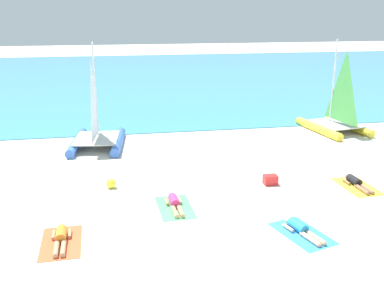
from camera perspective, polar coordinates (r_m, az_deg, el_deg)
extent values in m
plane|color=silver|center=(22.36, -2.31, 0.83)|extent=(120.00, 120.00, 0.00)
cube|color=teal|center=(42.74, -6.26, 8.62)|extent=(120.00, 40.00, 0.05)
cylinder|color=blue|center=(21.49, -14.61, 0.19)|extent=(0.79, 3.71, 0.42)
cylinder|color=blue|center=(21.23, -9.48, 0.31)|extent=(0.79, 3.71, 0.42)
cube|color=silver|center=(21.11, -12.16, 0.73)|extent=(2.16, 2.54, 0.05)
cylinder|color=silver|center=(21.13, -12.34, 6.78)|extent=(0.09, 0.09, 4.38)
pyramid|color=white|center=(20.31, -12.64, 5.97)|extent=(0.25, 1.92, 3.68)
cylinder|color=yellow|center=(24.13, 15.92, 1.91)|extent=(1.01, 3.67, 0.42)
cylinder|color=yellow|center=(25.27, 19.47, 2.26)|extent=(1.01, 3.67, 0.42)
cube|color=silver|center=(24.50, 18.02, 2.52)|extent=(2.27, 2.62, 0.05)
cylinder|color=silver|center=(24.49, 17.75, 7.68)|extent=(0.09, 0.09, 4.34)
pyramid|color=#4CA54C|center=(23.84, 18.96, 7.01)|extent=(0.37, 1.89, 3.65)
cube|color=#EA5933|center=(13.15, -16.48, -12.07)|extent=(1.16, 1.94, 0.01)
cylinder|color=orange|center=(13.25, -16.48, -11.06)|extent=(0.32, 0.63, 0.30)
sphere|color=tan|center=(13.61, -16.37, -10.26)|extent=(0.22, 0.22, 0.22)
cylinder|color=tan|center=(12.73, -17.06, -12.76)|extent=(0.17, 0.78, 0.14)
cylinder|color=tan|center=(12.71, -16.23, -12.72)|extent=(0.17, 0.78, 0.14)
cylinder|color=tan|center=(13.45, -17.36, -11.13)|extent=(0.12, 0.45, 0.10)
cylinder|color=tan|center=(13.41, -15.46, -11.05)|extent=(0.12, 0.45, 0.10)
cube|color=#4CB266|center=(14.66, -2.19, -8.15)|extent=(1.18, 1.94, 0.01)
cylinder|color=#D83372|center=(14.78, -2.34, -7.28)|extent=(0.33, 0.63, 0.30)
sphere|color=tan|center=(15.14, -2.61, -6.65)|extent=(0.22, 0.22, 0.22)
cylinder|color=tan|center=(14.22, -2.22, -8.66)|extent=(0.17, 0.79, 0.14)
cylinder|color=tan|center=(14.25, -1.50, -8.60)|extent=(0.17, 0.79, 0.14)
cylinder|color=tan|center=(14.92, -3.28, -7.42)|extent=(0.12, 0.45, 0.10)
cylinder|color=tan|center=(14.99, -1.60, -7.28)|extent=(0.12, 0.45, 0.10)
cube|color=#338CD8|center=(13.47, 13.97, -11.11)|extent=(1.59, 2.13, 0.01)
cylinder|color=#268CCC|center=(13.53, 13.47, -10.19)|extent=(0.46, 0.68, 0.30)
sphere|color=#D8AD84|center=(13.81, 12.38, -9.53)|extent=(0.22, 0.22, 0.22)
cylinder|color=#D8AD84|center=(13.08, 14.97, -11.70)|extent=(0.35, 0.79, 0.14)
cylinder|color=#D8AD84|center=(13.19, 15.57, -11.49)|extent=(0.35, 0.79, 0.14)
cylinder|color=#D8AD84|center=(13.55, 12.29, -10.50)|extent=(0.22, 0.46, 0.10)
cylinder|color=#D8AD84|center=(13.80, 13.74, -10.06)|extent=(0.22, 0.46, 0.10)
cube|color=yellow|center=(17.37, 20.44, -5.14)|extent=(1.19, 1.95, 0.01)
cylinder|color=black|center=(17.46, 20.14, -4.43)|extent=(0.33, 0.63, 0.30)
sphere|color=#8C6647|center=(17.78, 19.44, -3.97)|extent=(0.22, 0.22, 0.22)
cylinder|color=#8C6647|center=(16.95, 21.03, -5.48)|extent=(0.18, 0.79, 0.14)
cylinder|color=#8C6647|center=(17.04, 21.54, -5.40)|extent=(0.18, 0.79, 0.14)
cylinder|color=#8C6647|center=(17.50, 19.24, -4.60)|extent=(0.12, 0.45, 0.10)
cylinder|color=#8C6647|center=(17.73, 20.45, -4.45)|extent=(0.12, 0.45, 0.10)
sphere|color=yellow|center=(16.36, -10.37, -4.99)|extent=(0.36, 0.36, 0.36)
cube|color=red|center=(16.67, 10.05, -4.56)|extent=(0.50, 0.36, 0.36)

